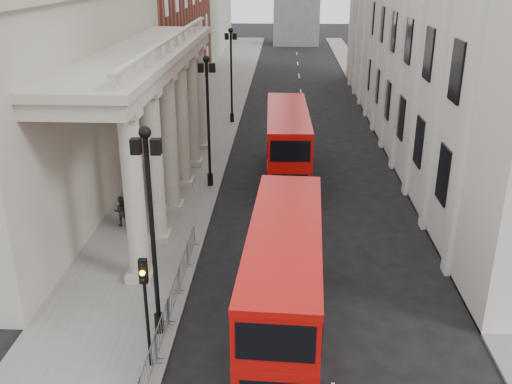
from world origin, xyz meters
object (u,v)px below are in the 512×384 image
lamp_post_north (231,69)px  bus_far (287,144)px  lamp_post_south (151,221)px  pedestrian_c (157,176)px  pedestrian_b (121,211)px  pedestrian_a (159,187)px  traffic_light (145,294)px  bus_near (284,282)px  lamp_post_mid (208,113)px

lamp_post_north → bus_far: lamp_post_north is taller
lamp_post_south → pedestrian_c: size_ratio=5.37×
lamp_post_north → pedestrian_b: lamp_post_north is taller
pedestrian_b → lamp_post_south: bearing=100.2°
lamp_post_north → pedestrian_a: bearing=-98.5°
bus_far → pedestrian_b: (-9.05, -8.06, -1.49)m
traffic_light → lamp_post_north: bearing=90.2°
traffic_light → bus_near: bearing=24.1°
lamp_post_south → traffic_light: 2.71m
pedestrian_a → lamp_post_north: bearing=75.2°
bus_far → pedestrian_a: (-7.78, -4.30, -1.49)m
bus_near → pedestrian_c: size_ratio=7.09×
bus_far → pedestrian_b: 12.21m
lamp_post_mid → bus_far: lamp_post_mid is taller
pedestrian_a → traffic_light: bearing=-85.6°
lamp_post_north → bus_near: 32.35m
lamp_post_south → traffic_light: (0.10, -2.02, -1.80)m
lamp_post_mid → pedestrian_c: (-3.30, -0.67, -4.02)m
lamp_post_mid → pedestrian_c: bearing=-168.5°
pedestrian_a → pedestrian_c: bearing=98.3°
lamp_post_mid → pedestrian_b: bearing=-122.5°
lamp_post_south → pedestrian_b: (-4.07, 9.61, -3.93)m
lamp_post_mid → lamp_post_north: same height
bus_near → bus_far: size_ratio=1.00×
bus_far → pedestrian_a: bearing=-152.6°
traffic_light → pedestrian_a: bearing=100.7°
lamp_post_mid → bus_near: lamp_post_mid is taller
traffic_light → bus_far: 20.30m
traffic_light → pedestrian_a: size_ratio=2.52×
lamp_post_south → lamp_post_north: bearing=90.0°
lamp_post_mid → lamp_post_north: (0.00, 16.00, 0.00)m
bus_far → pedestrian_c: size_ratio=7.10×
lamp_post_mid → bus_near: (4.85, -15.89, -2.46)m
lamp_post_mid → pedestrian_c: lamp_post_mid is taller
lamp_post_south → bus_far: size_ratio=0.76×
bus_far → pedestrian_a: size_ratio=6.45×
lamp_post_south → pedestrian_c: bearing=102.2°
bus_far → lamp_post_south: bearing=-107.2°
pedestrian_b → pedestrian_c: 5.77m
traffic_light → bus_far: size_ratio=0.39×
traffic_light → pedestrian_c: traffic_light is taller
traffic_light → bus_far: bus_far is taller
lamp_post_north → bus_near: (4.85, -31.89, -2.46)m
traffic_light → bus_far: bearing=76.1°
lamp_post_north → lamp_post_south: bearing=-90.0°
traffic_light → pedestrian_a: 15.81m
bus_near → pedestrian_a: bus_near is taller
lamp_post_south → bus_near: size_ratio=0.76×
lamp_post_south → lamp_post_north: size_ratio=1.00×
pedestrian_c → lamp_post_north: bearing=84.4°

